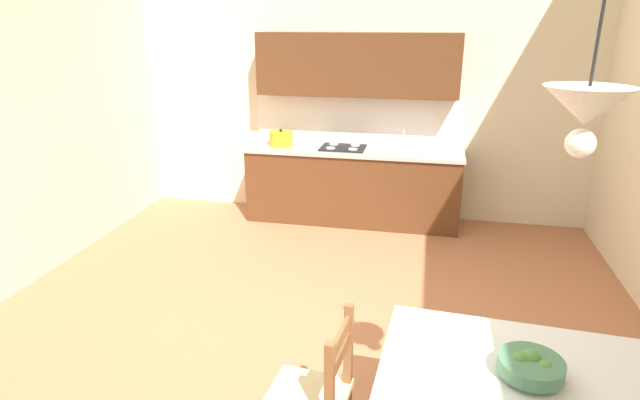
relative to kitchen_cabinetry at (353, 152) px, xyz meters
name	(u,v)px	position (x,y,z in m)	size (l,w,h in m)	color
ground_plane	(293,369)	(0.01, -2.92, -0.91)	(6.01, 6.99, 0.10)	#B7704C
wall_back	(361,48)	(0.01, 0.33, 1.17)	(6.01, 0.12, 4.05)	beige
kitchen_cabinetry	(353,152)	(0.00, 0.00, 0.00)	(2.54, 0.63, 2.20)	#56331C
dining_table	(521,396)	(1.37, -3.74, -0.23)	(1.40, 1.00, 0.75)	#56331C
dining_chair_tv_side	(314,398)	(0.36, -3.75, -0.41)	(0.46, 0.46, 0.93)	#D1BC89
fruit_bowl	(531,366)	(1.39, -3.76, -0.04)	(0.30, 0.30, 0.12)	#4C7F5B
pendant_lamp	(586,109)	(1.41, -3.89, 1.17)	(0.32, 0.32, 0.80)	black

